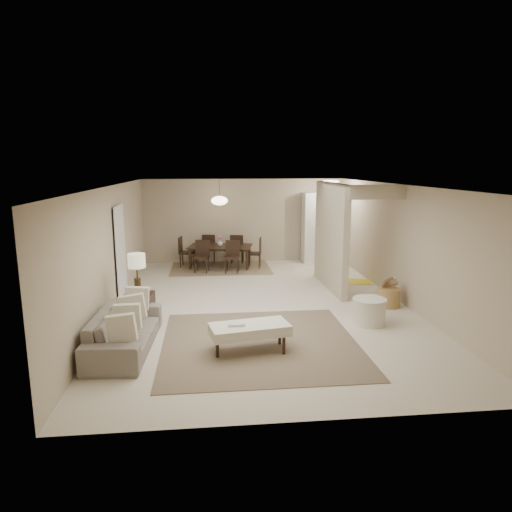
{
  "coord_description": "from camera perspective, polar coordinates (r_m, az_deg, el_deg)",
  "views": [
    {
      "loc": [
        -1.1,
        -9.19,
        2.9
      ],
      "look_at": [
        -0.11,
        0.02,
        1.05
      ],
      "focal_mm": 32.0,
      "sensor_mm": 36.0,
      "label": 1
    }
  ],
  "objects": [
    {
      "name": "floor",
      "position": [
        9.7,
        0.69,
        -6.11
      ],
      "size": [
        9.0,
        9.0,
        0.0
      ],
      "primitive_type": "plane",
      "color": "beige",
      "rests_on": "ground"
    },
    {
      "name": "dining_chairs",
      "position": [
        13.12,
        -4.49,
        0.45
      ],
      "size": [
        2.38,
        1.89,
        0.88
      ],
      "color": "black",
      "rests_on": "dining_rug"
    },
    {
      "name": "side_table",
      "position": [
        8.79,
        -14.42,
        -6.4
      ],
      "size": [
        0.56,
        0.56,
        0.56
      ],
      "primitive_type": "cube",
      "rotation": [
        0.0,
        0.0,
        -0.11
      ],
      "color": "black",
      "rests_on": "floor"
    },
    {
      "name": "back_wall",
      "position": [
        13.83,
        -1.52,
        4.44
      ],
      "size": [
        6.0,
        0.0,
        6.0
      ],
      "primitive_type": "plane",
      "rotation": [
        1.57,
        0.0,
        0.0
      ],
      "color": "#BBA88E",
      "rests_on": "floor"
    },
    {
      "name": "doorway",
      "position": [
        10.14,
        -16.63,
        0.13
      ],
      "size": [
        0.04,
        0.9,
        2.04
      ],
      "primitive_type": "cube",
      "color": "black",
      "rests_on": "floor"
    },
    {
      "name": "wicker_basket",
      "position": [
        9.91,
        16.28,
        -5.01
      ],
      "size": [
        0.49,
        0.49,
        0.39
      ],
      "primitive_type": "cylinder",
      "rotation": [
        0.0,
        0.0,
        -0.06
      ],
      "color": "olive",
      "rests_on": "floor"
    },
    {
      "name": "left_wall",
      "position": [
        9.52,
        -17.52,
        0.79
      ],
      "size": [
        0.0,
        9.0,
        9.0
      ],
      "primitive_type": "plane",
      "rotation": [
        1.57,
        0.0,
        1.57
      ],
      "color": "#BBA88E",
      "rests_on": "floor"
    },
    {
      "name": "sofa",
      "position": [
        7.66,
        -16.08,
        -8.9
      ],
      "size": [
        2.2,
        0.96,
        0.63
      ],
      "primitive_type": "imported",
      "rotation": [
        0.0,
        0.0,
        1.52
      ],
      "color": "gray",
      "rests_on": "floor"
    },
    {
      "name": "dining_rug",
      "position": [
        13.21,
        -4.46,
        -1.39
      ],
      "size": [
        2.8,
        2.1,
        0.01
      ],
      "primitive_type": "cube",
      "color": "#8B7A56",
      "rests_on": "floor"
    },
    {
      "name": "pantry_cabinet",
      "position": [
        13.9,
        8.33,
        3.53
      ],
      "size": [
        1.2,
        0.55,
        2.1
      ],
      "primitive_type": "cube",
      "color": "white",
      "rests_on": "floor"
    },
    {
      "name": "partition",
      "position": [
        10.96,
        9.32,
        2.48
      ],
      "size": [
        0.15,
        2.5,
        2.5
      ],
      "primitive_type": "cube",
      "color": "#BBA88E",
      "rests_on": "floor"
    },
    {
      "name": "living_rug",
      "position": [
        7.69,
        0.5,
        -10.8
      ],
      "size": [
        3.2,
        3.2,
        0.01
      ],
      "primitive_type": "cube",
      "color": "brown",
      "rests_on": "floor"
    },
    {
      "name": "ottoman_bench",
      "position": [
        7.27,
        -0.81,
        -9.2
      ],
      "size": [
        1.32,
        0.78,
        0.44
      ],
      "rotation": [
        0.0,
        0.0,
        0.19
      ],
      "color": "silver",
      "rests_on": "living_rug"
    },
    {
      "name": "table_lamp",
      "position": [
        8.58,
        -14.69,
        -1.01
      ],
      "size": [
        0.32,
        0.32,
        0.76
      ],
      "color": "#41301B",
      "rests_on": "side_table"
    },
    {
      "name": "round_pouf",
      "position": [
        8.75,
        13.95,
        -6.75
      ],
      "size": [
        0.62,
        0.62,
        0.48
      ],
      "primitive_type": "cylinder",
      "color": "silver",
      "rests_on": "floor"
    },
    {
      "name": "yellow_mat",
      "position": [
        11.82,
        11.97,
        -3.13
      ],
      "size": [
        1.01,
        0.74,
        0.01
      ],
      "primitive_type": "cube",
      "rotation": [
        0.0,
        0.0,
        -0.22
      ],
      "color": "yellow",
      "rests_on": "floor"
    },
    {
      "name": "pendant_light",
      "position": [
        12.93,
        -4.6,
        6.91
      ],
      "size": [
        0.46,
        0.46,
        0.71
      ],
      "color": "#41301B",
      "rests_on": "ceiling"
    },
    {
      "name": "ceiling",
      "position": [
        9.26,
        0.73,
        8.82
      ],
      "size": [
        9.0,
        9.0,
        0.0
      ],
      "primitive_type": "plane",
      "rotation": [
        3.14,
        0.0,
        0.0
      ],
      "color": "white",
      "rests_on": "back_wall"
    },
    {
      "name": "right_wall",
      "position": [
        10.19,
        17.7,
        1.44
      ],
      "size": [
        0.0,
        9.0,
        9.0
      ],
      "primitive_type": "plane",
      "rotation": [
        1.57,
        0.0,
        -1.57
      ],
      "color": "#BBA88E",
      "rests_on": "floor"
    },
    {
      "name": "vase",
      "position": [
        13.07,
        -4.51,
        1.62
      ],
      "size": [
        0.21,
        0.21,
        0.17
      ],
      "primitive_type": "imported",
      "rotation": [
        0.0,
        0.0,
        -0.42
      ],
      "color": "white",
      "rests_on": "dining_table"
    },
    {
      "name": "flush_light",
      "position": [
        12.85,
        9.35,
        9.19
      ],
      "size": [
        0.44,
        0.44,
        0.05
      ],
      "primitive_type": "cylinder",
      "color": "white",
      "rests_on": "ceiling"
    },
    {
      "name": "dining_table",
      "position": [
        13.15,
        -4.49,
        -0.09
      ],
      "size": [
        1.93,
        1.29,
        0.63
      ],
      "primitive_type": "imported",
      "rotation": [
        0.0,
        0.0,
        -0.18
      ],
      "color": "black",
      "rests_on": "dining_rug"
    }
  ]
}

